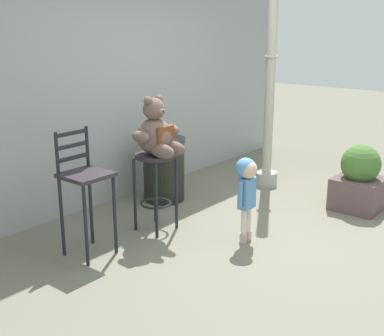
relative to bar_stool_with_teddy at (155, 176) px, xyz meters
The scene contains 9 objects.
ground_plane 1.35m from the bar_stool_with_teddy, 61.49° to the right, with size 24.00×24.00×0.00m, color slate.
building_wall 1.82m from the bar_stool_with_teddy, 63.88° to the left, with size 6.61×0.30×3.67m, color #969B9B.
bar_stool_with_teddy is the anchor object (origin of this frame).
teddy_bear 0.44m from the bar_stool_with_teddy, 90.00° to the right, with size 0.56×0.50×0.58m.
child_walking 0.95m from the bar_stool_with_teddy, 69.70° to the right, with size 0.27×0.21×0.85m.
trash_bin 0.94m from the bar_stool_with_teddy, 37.06° to the left, with size 0.52×0.52×0.77m.
lamppost 2.09m from the bar_stool_with_teddy, ahead, with size 0.29×0.29×2.88m.
bar_chair_empty 0.83m from the bar_stool_with_teddy, behind, with size 0.40×0.40×1.16m.
planter_with_shrub 2.37m from the bar_stool_with_teddy, 36.01° to the right, with size 0.52×0.52×0.76m.
Camera 1 is at (-4.14, -2.31, 2.07)m, focal length 47.27 mm.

